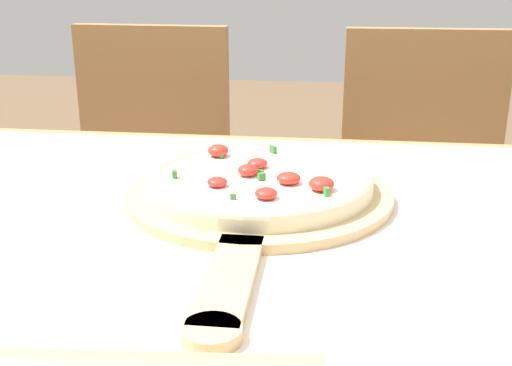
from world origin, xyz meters
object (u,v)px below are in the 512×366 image
Objects in this scene: pizza_peel at (257,199)px; pizza at (259,179)px; chair_right at (422,196)px; chair_left at (146,185)px.

pizza is at bearing 89.63° from pizza_peel.
pizza_peel is 0.03m from pizza.
chair_right reaches higher than pizza_peel.
pizza_peel is 0.58× the size of chair_left.
pizza_peel is at bearing -90.37° from pizza.
chair_right is (0.30, 0.68, -0.26)m from pizza.
pizza_peel is 0.81m from chair_right.
chair_right reaches higher than pizza.
pizza is 0.82m from chair_left.
pizza is 0.32× the size of chair_left.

